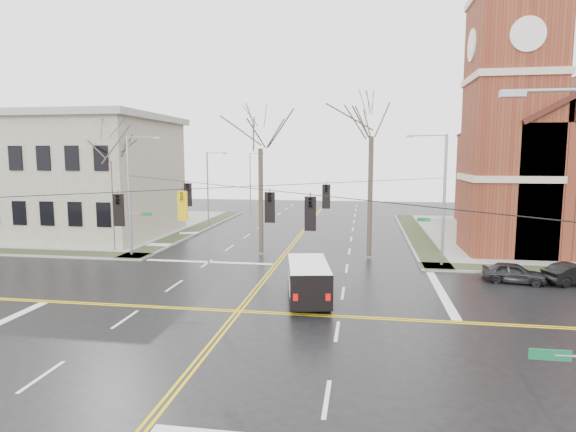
# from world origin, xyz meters

# --- Properties ---
(ground) EXTENTS (120.00, 120.00, 0.00)m
(ground) POSITION_xyz_m (0.00, 0.00, 0.00)
(ground) COLOR black
(ground) RESTS_ON ground
(sidewalks) EXTENTS (80.00, 80.00, 0.17)m
(sidewalks) POSITION_xyz_m (0.00, 0.00, 0.08)
(sidewalks) COLOR gray
(sidewalks) RESTS_ON ground
(road_markings) EXTENTS (100.00, 100.00, 0.01)m
(road_markings) POSITION_xyz_m (0.00, 0.00, 0.01)
(road_markings) COLOR gold
(road_markings) RESTS_ON ground
(church) EXTENTS (24.28, 27.48, 27.50)m
(church) POSITION_xyz_m (24.76, 24.78, 8.43)
(church) COLOR maroon
(church) RESTS_ON ground
(civic_building_a) EXTENTS (18.00, 14.00, 11.00)m
(civic_building_a) POSITION_xyz_m (-22.00, 20.00, 5.50)
(civic_building_a) COLOR gray
(civic_building_a) RESTS_ON ground
(signal_pole_ne) EXTENTS (2.75, 0.22, 9.00)m
(signal_pole_ne) POSITION_xyz_m (11.32, 11.50, 4.95)
(signal_pole_ne) COLOR gray
(signal_pole_ne) RESTS_ON ground
(signal_pole_nw) EXTENTS (2.75, 0.22, 9.00)m
(signal_pole_nw) POSITION_xyz_m (-11.32, 11.50, 4.95)
(signal_pole_nw) COLOR gray
(signal_pole_nw) RESTS_ON ground
(span_wires) EXTENTS (23.02, 23.02, 0.03)m
(span_wires) POSITION_xyz_m (0.00, 0.00, 6.20)
(span_wires) COLOR black
(span_wires) RESTS_ON ground
(traffic_signals) EXTENTS (8.21, 8.26, 1.30)m
(traffic_signals) POSITION_xyz_m (-0.00, -0.67, 5.45)
(traffic_signals) COLOR black
(traffic_signals) RESTS_ON ground
(streetlight_north_a) EXTENTS (2.30, 0.20, 8.00)m
(streetlight_north_a) POSITION_xyz_m (-10.65, 28.00, 4.47)
(streetlight_north_a) COLOR gray
(streetlight_north_a) RESTS_ON ground
(streetlight_north_b) EXTENTS (2.30, 0.20, 8.00)m
(streetlight_north_b) POSITION_xyz_m (-10.65, 48.00, 4.47)
(streetlight_north_b) COLOR gray
(streetlight_north_b) RESTS_ON ground
(cargo_van) EXTENTS (2.99, 5.63, 2.04)m
(cargo_van) POSITION_xyz_m (3.18, 2.52, 1.20)
(cargo_van) COLOR white
(cargo_van) RESTS_ON ground
(parked_car_a) EXTENTS (3.87, 2.15, 1.24)m
(parked_car_a) POSITION_xyz_m (15.16, 7.89, 0.62)
(parked_car_a) COLOR black
(parked_car_a) RESTS_ON ground
(parked_car_b) EXTENTS (4.11, 2.67, 1.28)m
(parked_car_b) POSITION_xyz_m (18.73, 8.09, 0.64)
(parked_car_b) COLOR black
(parked_car_b) RESTS_ON ground
(tree_nw_far) EXTENTS (4.00, 4.00, 10.66)m
(tree_nw_far) POSITION_xyz_m (-13.69, 13.17, 7.73)
(tree_nw_far) COLOR #3D3426
(tree_nw_far) RESTS_ON ground
(tree_nw_near) EXTENTS (4.00, 4.00, 12.14)m
(tree_nw_near) POSITION_xyz_m (-1.83, 13.90, 8.77)
(tree_nw_near) COLOR #3D3426
(tree_nw_near) RESTS_ON ground
(tree_ne) EXTENTS (4.00, 4.00, 13.44)m
(tree_ne) POSITION_xyz_m (6.53, 13.76, 9.70)
(tree_ne) COLOR #3D3426
(tree_ne) RESTS_ON ground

